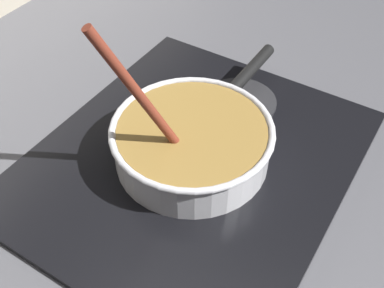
% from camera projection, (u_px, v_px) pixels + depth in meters
% --- Properties ---
extents(ground, '(2.40, 1.60, 0.04)m').
position_uv_depth(ground, '(242.00, 259.00, 0.69)').
color(ground, '#4C4C51').
extents(hob_plate, '(0.56, 0.48, 0.01)m').
position_uv_depth(hob_plate, '(192.00, 160.00, 0.79)').
color(hob_plate, black).
rests_on(hob_plate, ground).
extents(burner_ring, '(0.17, 0.17, 0.01)m').
position_uv_depth(burner_ring, '(192.00, 156.00, 0.78)').
color(burner_ring, '#592D0C').
rests_on(burner_ring, hob_plate).
extents(spare_burner, '(0.14, 0.14, 0.01)m').
position_uv_depth(spare_burner, '(239.00, 101.00, 0.88)').
color(spare_burner, '#262628').
rests_on(spare_burner, hob_plate).
extents(cooking_pan, '(0.41, 0.26, 0.28)m').
position_uv_depth(cooking_pan, '(192.00, 141.00, 0.76)').
color(cooking_pan, silver).
rests_on(cooking_pan, hob_plate).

